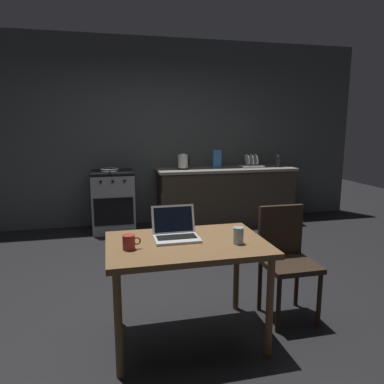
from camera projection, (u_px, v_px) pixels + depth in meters
ground_plane at (178, 292)px, 3.38m from camera, size 12.00×12.00×0.00m
back_wall at (165, 133)px, 5.63m from camera, size 6.40×0.10×2.83m
kitchen_counter at (225, 196)px, 5.68m from camera, size 2.16×0.64×0.88m
stove_oven at (113, 201)px, 5.29m from camera, size 0.60×0.62×0.88m
dining_table at (187, 253)px, 2.54m from camera, size 1.11×0.76×0.74m
chair at (285, 254)px, 2.90m from camera, size 0.40×0.40×0.90m
laptop at (176, 232)px, 2.60m from camera, size 0.32×0.29×0.22m
electric_kettle at (183, 162)px, 5.43m from camera, size 0.18×0.16×0.24m
bottle at (278, 160)px, 5.73m from camera, size 0.08×0.08×0.25m
frying_pan at (110, 170)px, 5.17m from camera, size 0.28×0.45×0.05m
coffee_mug at (129, 242)px, 2.36m from camera, size 0.12×0.08×0.10m
drinking_glass at (238, 236)px, 2.48m from camera, size 0.07×0.07×0.12m
cereal_box at (217, 159)px, 5.56m from camera, size 0.13×0.05×0.28m
dish_rack at (251, 164)px, 5.69m from camera, size 0.34×0.26×0.21m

